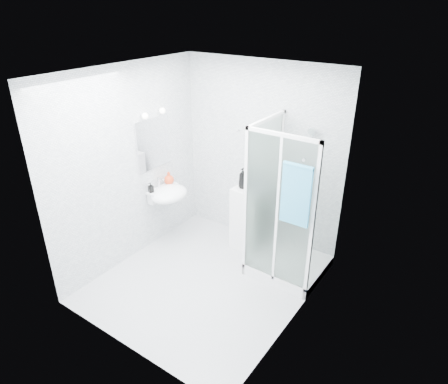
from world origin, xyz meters
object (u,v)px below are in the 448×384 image
Objects in this scene: storage_cabinet at (248,218)px; shower_enclosure at (282,241)px; soap_dispenser_orange at (169,178)px; hand_towel at (296,193)px; shampoo_bottle_b at (254,182)px; wall_basin at (167,194)px; soap_dispenser_black at (151,187)px; shampoo_bottle_a at (243,178)px.

shower_enclosure is at bearing -16.16° from storage_cabinet.
shower_enclosure is 10.81× the size of soap_dispenser_orange.
hand_towel is 1.18m from shampoo_bottle_b.
shampoo_bottle_b is at bearing 20.75° from storage_cabinet.
wall_basin reaches higher than soap_dispenser_black.
soap_dispenser_black is (-1.18, -0.76, -0.11)m from shampoo_bottle_b.
storage_cabinet is 1.27m from soap_dispenser_orange.
soap_dispenser_black is at bearing -145.45° from shampoo_bottle_a.
shampoo_bottle_b reaches higher than storage_cabinet.
hand_towel is 3.33× the size of shampoo_bottle_b.
shower_enclosure is at bearing 15.88° from soap_dispenser_black.
wall_basin is at bearing -150.16° from shampoo_bottle_a.
storage_cabinet is 4.34× the size of shampoo_bottle_b.
hand_towel is at bearing -52.32° from shower_enclosure.
shampoo_bottle_b is at bearing 28.56° from wall_basin.
shower_enclosure is 2.15× the size of storage_cabinet.
hand_towel is at bearing -29.65° from storage_cabinet.
wall_basin is 3.98× the size of soap_dispenser_black.
wall_basin is (-1.66, -0.32, 0.35)m from shower_enclosure.
wall_basin is at bearing -169.19° from shower_enclosure.
hand_towel is at bearing -35.95° from shampoo_bottle_b.
shampoo_bottle_a reaches higher than soap_dispenser_black.
wall_basin is 1.09m from shampoo_bottle_a.
soap_dispenser_orange is at bearing -160.12° from shampoo_bottle_a.
shampoo_bottle_b is 1.52× the size of soap_dispenser_black.
wall_basin is 2.05m from hand_towel.
shampoo_bottle_a is at bearing -160.23° from shampoo_bottle_b.
shower_enclosure is 1.07m from hand_towel.
wall_basin is 0.24m from soap_dispenser_orange.
hand_towel is (0.31, -0.40, 0.94)m from shower_enclosure.
soap_dispenser_orange is (-1.01, -0.37, -0.12)m from shampoo_bottle_a.
soap_dispenser_orange is (-0.10, 0.16, 0.16)m from wall_basin.
shower_enclosure is at bearing 10.81° from wall_basin.
hand_towel reaches higher than shampoo_bottle_b.
storage_cabinet is 1.42m from soap_dispenser_black.
wall_basin is at bearing -146.99° from storage_cabinet.
storage_cabinet is 3.22× the size of shampoo_bottle_a.
shower_enclosure is 1.91m from soap_dispenser_black.
shower_enclosure is 2.80× the size of hand_towel.
soap_dispenser_black is (-0.12, -0.19, 0.14)m from wall_basin.
shower_enclosure reaches higher than soap_dispenser_orange.
shower_enclosure is at bearing -23.31° from shampoo_bottle_b.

